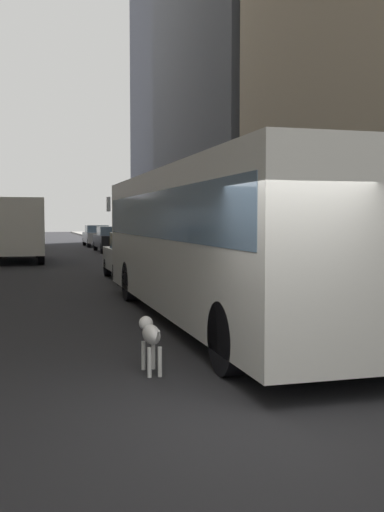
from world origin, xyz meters
TOP-DOWN VIEW (x-y plane):
  - ground_plane at (0.00, 35.00)m, footprint 120.00×120.00m
  - sidewalk_right at (5.70, 35.00)m, footprint 2.40×110.00m
  - building_right_far at (11.90, 44.73)m, footprint 8.53×16.77m
  - transit_bus at (1.20, 5.69)m, footprint 2.78×11.53m
  - car_black_suv at (2.80, 32.28)m, footprint 1.79×4.54m
  - car_blue_hatchback at (-2.80, 46.71)m, footprint 1.76×4.56m
  - car_silver_sedan at (2.80, 40.43)m, footprint 1.74×4.28m
  - car_white_van at (1.20, 14.42)m, footprint 1.83×4.07m
  - car_yellow_taxi at (-2.80, 39.90)m, footprint 1.74×4.56m
  - box_truck at (-2.80, 25.14)m, footprint 2.30×7.50m
  - dalmatian_dog at (-0.89, 2.00)m, footprint 0.22×0.96m

SIDE VIEW (x-z plane):
  - ground_plane at x=0.00m, z-range 0.00..0.00m
  - sidewalk_right at x=5.70m, z-range 0.00..0.15m
  - dalmatian_dog at x=-0.89m, z-range 0.15..0.87m
  - car_silver_sedan at x=2.80m, z-range 0.01..1.63m
  - car_white_van at x=1.20m, z-range 0.01..1.63m
  - car_yellow_taxi at x=-2.80m, z-range 0.01..1.63m
  - car_blue_hatchback at x=-2.80m, z-range 0.01..1.63m
  - car_black_suv at x=2.80m, z-range 0.01..1.63m
  - box_truck at x=-2.80m, z-range 0.14..3.19m
  - transit_bus at x=1.20m, z-range 0.25..3.30m
  - building_right_far at x=11.90m, z-range -0.01..25.56m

